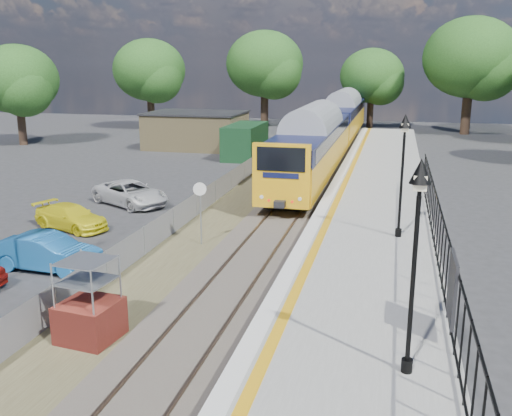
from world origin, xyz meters
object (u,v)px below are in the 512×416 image
(victorian_lamp_south, at_px, (417,218))
(train, at_px, (331,127))
(victorian_lamp_north, at_px, (404,147))
(car_yellow, at_px, (71,217))
(car_blue, at_px, (47,252))
(brick_plinth, at_px, (89,302))
(speed_sign, at_px, (200,203))
(car_white, at_px, (130,193))

(victorian_lamp_south, distance_m, train, 34.74)
(victorian_lamp_south, xyz_separation_m, victorian_lamp_north, (-0.20, 10.00, 0.00))
(train, xyz_separation_m, car_yellow, (-9.01, -23.54, -1.79))
(train, distance_m, car_yellow, 25.27)
(victorian_lamp_south, height_order, car_blue, victorian_lamp_south)
(car_blue, bearing_deg, train, -10.68)
(brick_plinth, height_order, car_blue, brick_plinth)
(train, distance_m, brick_plinth, 33.12)
(victorian_lamp_south, distance_m, car_yellow, 18.41)
(speed_sign, bearing_deg, car_white, 116.05)
(victorian_lamp_south, height_order, car_yellow, victorian_lamp_south)
(brick_plinth, bearing_deg, train, 85.33)
(speed_sign, distance_m, car_yellow, 6.69)
(car_blue, bearing_deg, car_white, 11.29)
(victorian_lamp_north, distance_m, car_yellow, 14.81)
(car_yellow, xyz_separation_m, car_white, (0.63, 4.73, 0.08))
(victorian_lamp_north, height_order, car_yellow, victorian_lamp_north)
(victorian_lamp_south, relative_size, car_yellow, 1.21)
(victorian_lamp_north, relative_size, speed_sign, 1.73)
(car_yellow, bearing_deg, victorian_lamp_south, -107.28)
(victorian_lamp_north, height_order, car_white, victorian_lamp_north)
(victorian_lamp_north, distance_m, speed_sign, 8.20)
(car_yellow, bearing_deg, speed_sign, -79.23)
(victorian_lamp_north, height_order, train, victorian_lamp_north)
(brick_plinth, xyz_separation_m, car_blue, (-4.30, 4.55, -0.45))
(speed_sign, bearing_deg, victorian_lamp_south, -70.49)
(train, bearing_deg, speed_sign, -95.83)
(train, bearing_deg, car_blue, -103.82)
(car_blue, bearing_deg, victorian_lamp_south, -111.75)
(victorian_lamp_north, bearing_deg, brick_plinth, -132.43)
(brick_plinth, height_order, speed_sign, speed_sign)
(victorian_lamp_south, xyz_separation_m, speed_sign, (-8.00, 9.75, -2.51))
(train, height_order, car_blue, train)
(victorian_lamp_south, relative_size, car_blue, 1.15)
(victorian_lamp_north, relative_size, car_white, 1.01)
(victorian_lamp_south, distance_m, victorian_lamp_north, 10.00)
(train, height_order, car_yellow, train)
(speed_sign, xyz_separation_m, car_yellow, (-6.51, 0.96, -1.24))
(car_yellow, distance_m, car_white, 4.77)
(speed_sign, height_order, car_yellow, speed_sign)
(brick_plinth, bearing_deg, victorian_lamp_north, 47.57)
(train, bearing_deg, brick_plinth, -94.67)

